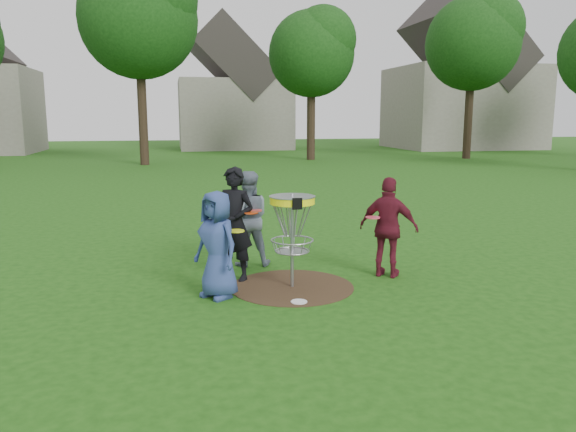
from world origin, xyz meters
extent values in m
plane|color=#19470F|center=(0.00, 0.00, 0.00)|extent=(100.00, 100.00, 0.00)
cylinder|color=#47331E|center=(0.00, 0.00, 0.00)|extent=(1.80, 1.80, 0.01)
imported|color=navy|center=(-1.09, -0.23, 0.74)|extent=(0.82, 0.86, 1.48)
imported|color=black|center=(-0.77, 0.56, 0.86)|extent=(0.75, 0.70, 1.72)
imported|color=slate|center=(-0.47, 1.34, 0.79)|extent=(0.80, 0.64, 1.58)
imported|color=maroon|center=(1.56, 0.24, 0.77)|extent=(0.95, 0.84, 1.55)
cylinder|color=white|center=(-0.06, -0.70, 0.01)|extent=(0.22, 0.22, 0.02)
cylinder|color=#9EA0A5|center=(0.00, 0.00, 0.69)|extent=(0.05, 0.05, 1.38)
cylinder|color=#FFF70D|center=(0.00, 0.00, 1.28)|extent=(0.64, 0.64, 0.10)
cylinder|color=#9EA0A5|center=(0.00, 0.00, 1.34)|extent=(0.66, 0.66, 0.01)
cube|color=black|center=(0.00, -0.33, 1.28)|extent=(0.14, 0.02, 0.16)
torus|color=#9EA0A5|center=(0.00, 0.00, 0.70)|extent=(0.62, 0.62, 0.02)
torus|color=#9EA0A5|center=(0.00, 0.00, 0.54)|extent=(0.50, 0.50, 0.02)
cylinder|color=#9EA0A5|center=(0.00, 0.00, 0.53)|extent=(0.44, 0.44, 0.01)
cylinder|color=#E4F21A|center=(-0.82, -0.17, 0.91)|extent=(0.22, 0.22, 0.02)
cylinder|color=#ED4514|center=(-0.54, 0.39, 1.05)|extent=(0.22, 0.22, 0.02)
cylinder|color=#EC443E|center=(-0.38, 1.07, 0.97)|extent=(0.22, 0.22, 0.02)
cylinder|color=#F4405A|center=(1.29, 0.19, 0.95)|extent=(0.22, 0.22, 0.02)
cylinder|color=#38281C|center=(-3.00, 21.50, 2.31)|extent=(0.46, 0.46, 4.62)
sphere|color=#164211|center=(-3.00, 21.50, 7.04)|extent=(5.72, 5.72, 5.72)
cylinder|color=#38281C|center=(6.00, 23.00, 1.89)|extent=(0.46, 0.46, 3.78)
sphere|color=#164211|center=(6.00, 23.00, 5.76)|extent=(4.68, 4.68, 4.68)
cylinder|color=#38281C|center=(15.00, 22.00, 2.10)|extent=(0.46, 0.46, 4.20)
sphere|color=#164211|center=(15.00, 22.00, 6.40)|extent=(5.20, 5.20, 5.20)
cube|color=gray|center=(3.00, 35.00, 2.50)|extent=(8.00, 7.00, 5.00)
cube|color=#2D2826|center=(3.00, 35.00, 6.44)|extent=(6.11, 7.14, 6.11)
cube|color=gray|center=(20.00, 32.00, 3.00)|extent=(10.00, 8.00, 6.00)
cube|color=#2D2826|center=(20.00, 32.00, 7.80)|extent=(7.64, 8.16, 7.64)
camera|label=1|loc=(-1.65, -7.70, 2.47)|focal=35.00mm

